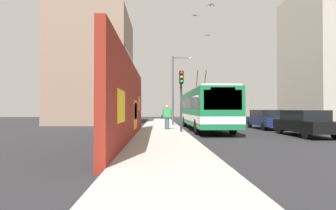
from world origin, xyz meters
name	(u,v)px	position (x,y,z in m)	size (l,w,h in m)	color
ground_plane	(186,134)	(0.00, 0.00, 0.00)	(80.00, 80.00, 0.00)	#232326
sidewalk_slab	(162,133)	(0.00, 1.60, 0.07)	(48.00, 3.20, 0.15)	#9E9B93
graffiti_wall	(130,102)	(-3.77, 3.35, 2.03)	(14.46, 0.32, 4.07)	maroon
building_far_left	(94,70)	(13.30, 9.20, 6.13)	(9.69, 8.03, 12.25)	gray
building_far_right	(322,57)	(12.51, -17.00, 7.61)	(10.06, 6.15, 15.22)	#B2A899
city_bus	(204,108)	(3.46, -1.80, 1.74)	(12.24, 2.62, 4.90)	#19723F
parked_car_black	(305,122)	(-1.77, -7.00, 0.84)	(4.85, 1.86, 1.58)	black
parked_car_navy	(266,119)	(4.20, -7.00, 0.84)	(4.84, 1.81, 1.58)	navy
pedestrian_midblock	(167,115)	(2.22, 1.22, 1.20)	(0.24, 0.78, 1.77)	#2D3F59
traffic_light	(181,91)	(-0.09, 0.35, 2.87)	(0.49, 0.28, 4.03)	#2D382D
street_lamp	(175,85)	(8.14, 0.23, 3.96)	(0.44, 1.92, 6.60)	#4C4C51
flying_pigeons	(198,14)	(2.55, -1.15, 8.86)	(3.58, 3.21, 1.99)	#47474C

